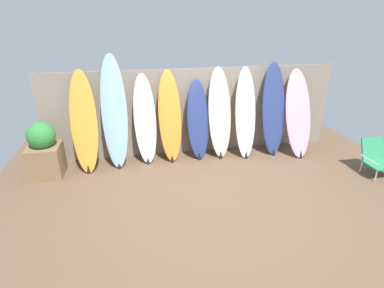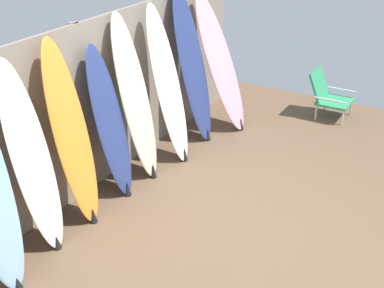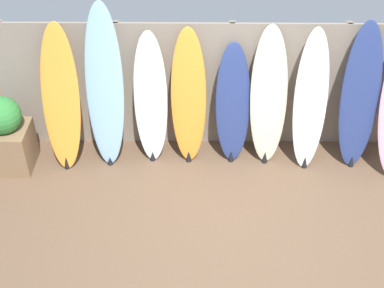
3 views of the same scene
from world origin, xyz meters
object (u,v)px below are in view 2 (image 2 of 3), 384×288
surfboard_navy_7 (193,67)px  beach_chair (328,94)px  surfboard_pink_8 (221,64)px  surfboard_cream_5 (135,99)px  surfboard_navy_4 (110,124)px  surfboard_white_2 (32,161)px  surfboard_orange_3 (72,136)px  surfboard_white_6 (168,87)px

surfboard_navy_7 → beach_chair: 2.10m
surfboard_pink_8 → surfboard_cream_5: bearing=174.0°
beach_chair → surfboard_navy_4: bearing=164.8°
surfboard_white_2 → surfboard_navy_4: bearing=-0.3°
surfboard_orange_3 → surfboard_white_6: size_ratio=1.00×
surfboard_orange_3 → surfboard_white_2: bearing=178.0°
surfboard_white_2 → surfboard_cream_5: (1.51, 0.00, 0.05)m
surfboard_white_6 → surfboard_orange_3: bearing=177.4°
surfboard_cream_5 → surfboard_orange_3: bearing=-179.0°
surfboard_orange_3 → surfboard_cream_5: size_ratio=0.99×
surfboard_white_2 → surfboard_pink_8: 3.17m
surfboard_white_6 → surfboard_navy_7: size_ratio=0.96×
surfboard_navy_4 → surfboard_orange_3: bearing=-178.9°
surfboard_orange_3 → surfboard_cream_5: 1.02m
surfboard_orange_3 → surfboard_navy_7: (2.17, -0.03, 0.04)m
surfboard_orange_3 → surfboard_white_6: 1.55m
surfboard_cream_5 → surfboard_pink_8: (1.65, -0.17, -0.04)m
surfboard_cream_5 → surfboard_white_6: (0.52, -0.09, -0.01)m
surfboard_white_2 → surfboard_cream_5: bearing=0.1°
surfboard_navy_4 → surfboard_pink_8: size_ratio=0.92×
surfboard_navy_4 → surfboard_navy_7: surfboard_navy_7 is taller
surfboard_white_6 → surfboard_white_2: bearing=177.5°
surfboard_white_2 → surfboard_pink_8: (3.16, -0.17, 0.01)m
surfboard_white_6 → surfboard_cream_5: bearing=170.3°
surfboard_pink_8 → surfboard_navy_4: bearing=175.5°
surfboard_orange_3 → surfboard_pink_8: (2.67, -0.16, -0.03)m
surfboard_navy_4 → beach_chair: 3.44m
surfboard_orange_3 → surfboard_navy_4: bearing=1.1°
surfboard_navy_7 → surfboard_pink_8: size_ratio=1.08×
surfboard_navy_4 → surfboard_white_6: surfboard_white_6 is taller
surfboard_white_6 → surfboard_navy_7: 0.63m
surfboard_pink_8 → beach_chair: size_ratio=2.73×
surfboard_pink_8 → beach_chair: 1.65m
surfboard_orange_3 → surfboard_navy_4: surfboard_orange_3 is taller
surfboard_navy_4 → surfboard_white_6: (0.97, -0.08, 0.10)m
surfboard_cream_5 → surfboard_navy_7: (1.15, -0.05, 0.03)m
beach_chair → surfboard_navy_7: bearing=147.8°
surfboard_white_2 → surfboard_orange_3: surfboard_orange_3 is taller
surfboard_navy_4 → beach_chair: bearing=-22.9°
surfboard_white_2 → surfboard_navy_4: surfboard_white_2 is taller
surfboard_white_2 → surfboard_orange_3: size_ratio=0.97×
surfboard_cream_5 → beach_chair: bearing=-26.4°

